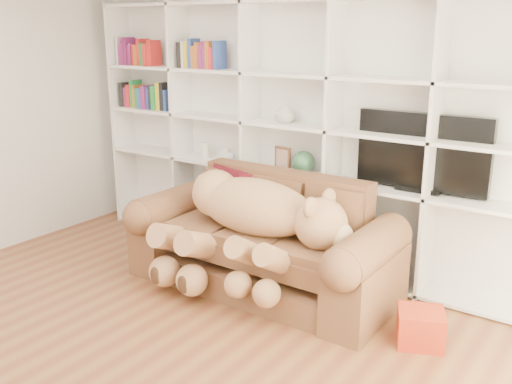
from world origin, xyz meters
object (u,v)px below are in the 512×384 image
Objects in this scene: tv at (422,153)px; teddy_bear at (249,220)px; gift_box at (420,327)px; sofa at (264,247)px.

teddy_bear is at bearing -140.81° from tv.
sofa is at bearing 173.79° from gift_box.
teddy_bear reaches higher than sofa.
sofa is at bearing 91.97° from teddy_bear.
gift_box is at bearing 8.15° from teddy_bear.
gift_box is 1.40m from tv.
tv reaches higher than teddy_bear.
teddy_bear is 1.46× the size of tv.
sofa is 0.35m from teddy_bear.
tv is (1.07, 0.69, 0.82)m from sofa.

